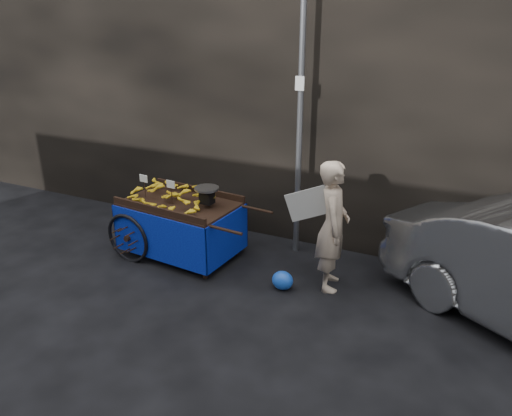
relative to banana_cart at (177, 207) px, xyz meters
The scene contains 6 objects.
ground 1.46m from the banana_cart, 22.34° to the right, with size 80.00×80.00×0.00m, color black.
building_wall 3.18m from the banana_cart, 53.57° to the left, with size 13.50×2.00×5.00m.
street_pole 2.12m from the banana_cart, 29.08° to the left, with size 0.12×0.10×4.00m.
banana_cart is the anchor object (origin of this frame).
vendor 2.22m from the banana_cart, ahead, with size 0.84×0.69×1.66m.
plastic_bag 1.83m from the banana_cart, ahead, with size 0.27×0.22×0.25m, color blue.
Camera 1 is at (2.56, -4.86, 3.32)m, focal length 35.00 mm.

